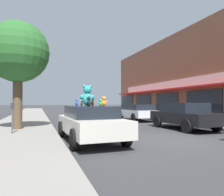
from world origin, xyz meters
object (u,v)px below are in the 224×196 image
(plush_art_car, at_px, (90,122))
(teddy_bear_blue, at_px, (77,102))
(teddy_bear_green, at_px, (100,103))
(teddy_bear_brown, at_px, (92,102))
(teddy_bear_black, at_px, (89,102))
(parked_car_far_right, at_px, (137,111))
(parking_meter, at_px, (12,114))
(teddy_bear_giant, at_px, (87,96))
(teddy_bear_orange, at_px, (104,101))
(parked_car_far_center, at_px, (184,115))
(street_tree, at_px, (18,53))
(teddy_bear_white, at_px, (81,103))

(plush_art_car, distance_m, teddy_bear_blue, 1.22)
(plush_art_car, height_order, teddy_bear_green, teddy_bear_green)
(teddy_bear_blue, relative_size, teddy_bear_brown, 0.84)
(teddy_bear_black, bearing_deg, parked_car_far_right, 174.29)
(teddy_bear_brown, xyz_separation_m, parked_car_far_right, (5.43, 7.31, -0.74))
(teddy_bear_brown, bearing_deg, parking_meter, -60.71)
(plush_art_car, xyz_separation_m, teddy_bear_giant, (-0.01, 0.39, 0.99))
(teddy_bear_orange, bearing_deg, teddy_bear_giant, -51.52)
(teddy_bear_green, xyz_separation_m, parked_car_far_center, (5.46, 2.60, -0.68))
(parked_car_far_center, distance_m, street_tree, 9.18)
(teddy_bear_white, height_order, parked_car_far_right, teddy_bear_white)
(teddy_bear_brown, distance_m, parking_meter, 3.44)
(teddy_bear_orange, bearing_deg, parking_meter, -32.47)
(teddy_bear_brown, height_order, teddy_bear_white, teddy_bear_brown)
(teddy_bear_orange, height_order, parked_car_far_center, teddy_bear_orange)
(teddy_bear_giant, relative_size, teddy_bear_black, 2.47)
(teddy_bear_blue, distance_m, teddy_bear_black, 1.78)
(plush_art_car, bearing_deg, teddy_bear_green, -74.00)
(teddy_bear_giant, relative_size, teddy_bear_green, 3.21)
(street_tree, bearing_deg, teddy_bear_brown, -44.65)
(teddy_bear_green, distance_m, teddy_bear_blue, 1.68)
(plush_art_car, distance_m, teddy_bear_green, 1.00)
(plush_art_car, xyz_separation_m, parked_car_far_center, (5.67, 1.94, 0.04))
(teddy_bear_orange, distance_m, parked_car_far_right, 9.70)
(teddy_bear_brown, height_order, teddy_bear_black, same)
(plush_art_car, bearing_deg, parked_car_far_right, 52.17)
(teddy_bear_blue, height_order, teddy_bear_brown, teddy_bear_brown)
(teddy_bear_blue, relative_size, teddy_bear_white, 1.20)
(teddy_bear_giant, relative_size, parking_meter, 0.65)
(plush_art_car, relative_size, teddy_bear_black, 13.38)
(parking_meter, bearing_deg, teddy_bear_orange, -33.92)
(teddy_bear_green, bearing_deg, teddy_bear_brown, -119.43)
(teddy_bear_white, bearing_deg, parking_meter, -89.14)
(plush_art_car, height_order, teddy_bear_white, teddy_bear_white)
(teddy_bear_giant, height_order, teddy_bear_brown, teddy_bear_giant)
(teddy_bear_green, distance_m, teddy_bear_orange, 0.49)
(teddy_bear_brown, relative_size, parking_meter, 0.26)
(plush_art_car, distance_m, parked_car_far_right, 9.73)
(teddy_bear_black, height_order, street_tree, street_tree)
(teddy_bear_brown, bearing_deg, plush_art_car, 31.59)
(plush_art_car, bearing_deg, street_tree, 125.67)
(teddy_bear_giant, xyz_separation_m, street_tree, (-2.78, 3.20, 2.19))
(teddy_bear_brown, distance_m, parked_car_far_right, 9.14)
(teddy_bear_black, distance_m, teddy_bear_white, 1.50)
(teddy_bear_green, relative_size, parked_car_far_right, 0.06)
(teddy_bear_green, height_order, parking_meter, teddy_bear_green)
(teddy_bear_black, bearing_deg, plush_art_car, -167.29)
(teddy_bear_green, xyz_separation_m, teddy_bear_blue, (-0.56, 1.58, 0.01))
(street_tree, bearing_deg, teddy_bear_green, -54.76)
(teddy_bear_giant, bearing_deg, teddy_bear_orange, 122.90)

